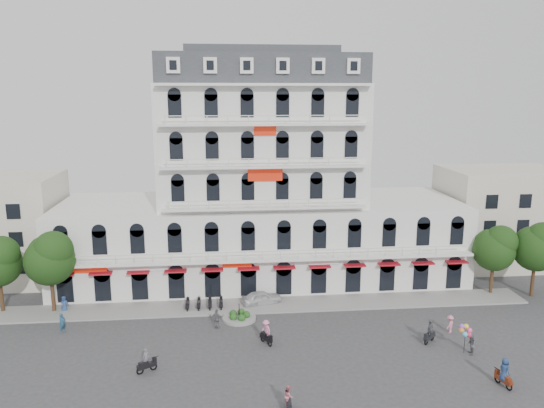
{
  "coord_description": "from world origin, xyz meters",
  "views": [
    {
      "loc": [
        -4.46,
        -40.96,
        21.08
      ],
      "look_at": [
        0.51,
        10.0,
        10.3
      ],
      "focal_mm": 35.0,
      "sensor_mm": 36.0,
      "label": 1
    }
  ],
  "objects_px": {
    "rider_southwest": "(289,399)",
    "rider_east": "(504,372)",
    "parked_car": "(262,298)",
    "balloon_vendor": "(469,340)",
    "rider_west": "(147,362)",
    "rider_northeast": "(430,332)",
    "rider_center": "(266,331)"
  },
  "relations": [
    {
      "from": "rider_southwest",
      "to": "rider_east",
      "type": "distance_m",
      "value": 16.14
    },
    {
      "from": "parked_car",
      "to": "balloon_vendor",
      "type": "height_order",
      "value": "balloon_vendor"
    },
    {
      "from": "rider_west",
      "to": "rider_southwest",
      "type": "relative_size",
      "value": 0.99
    },
    {
      "from": "rider_west",
      "to": "rider_east",
      "type": "bearing_deg",
      "value": -40.19
    },
    {
      "from": "parked_car",
      "to": "rider_west",
      "type": "bearing_deg",
      "value": 126.99
    },
    {
      "from": "rider_west",
      "to": "rider_northeast",
      "type": "height_order",
      "value": "rider_northeast"
    },
    {
      "from": "rider_west",
      "to": "rider_southwest",
      "type": "distance_m",
      "value": 11.94
    },
    {
      "from": "parked_car",
      "to": "balloon_vendor",
      "type": "xyz_separation_m",
      "value": [
        16.06,
        -12.08,
        0.57
      ]
    },
    {
      "from": "rider_southwest",
      "to": "rider_northeast",
      "type": "distance_m",
      "value": 16.04
    },
    {
      "from": "rider_east",
      "to": "rider_center",
      "type": "xyz_separation_m",
      "value": [
        -16.71,
        8.37,
        0.01
      ]
    },
    {
      "from": "rider_west",
      "to": "rider_east",
      "type": "distance_m",
      "value": 26.64
    },
    {
      "from": "rider_west",
      "to": "rider_southwest",
      "type": "height_order",
      "value": "rider_southwest"
    },
    {
      "from": "rider_center",
      "to": "balloon_vendor",
      "type": "relative_size",
      "value": 0.89
    },
    {
      "from": "rider_northeast",
      "to": "rider_center",
      "type": "height_order",
      "value": "rider_center"
    },
    {
      "from": "parked_car",
      "to": "rider_east",
      "type": "xyz_separation_m",
      "value": [
        16.38,
        -17.06,
        0.44
      ]
    },
    {
      "from": "rider_center",
      "to": "rider_east",
      "type": "bearing_deg",
      "value": 34.52
    },
    {
      "from": "rider_west",
      "to": "rider_east",
      "type": "relative_size",
      "value": 0.87
    },
    {
      "from": "rider_west",
      "to": "rider_east",
      "type": "height_order",
      "value": "rider_east"
    },
    {
      "from": "rider_southwest",
      "to": "rider_east",
      "type": "xyz_separation_m",
      "value": [
        16.05,
        1.64,
        0.15
      ]
    },
    {
      "from": "rider_northeast",
      "to": "balloon_vendor",
      "type": "relative_size",
      "value": 0.83
    },
    {
      "from": "balloon_vendor",
      "to": "rider_southwest",
      "type": "bearing_deg",
      "value": -157.19
    },
    {
      "from": "rider_west",
      "to": "rider_center",
      "type": "relative_size",
      "value": 0.9
    },
    {
      "from": "parked_car",
      "to": "rider_northeast",
      "type": "height_order",
      "value": "rider_northeast"
    },
    {
      "from": "rider_west",
      "to": "balloon_vendor",
      "type": "distance_m",
      "value": 25.92
    },
    {
      "from": "rider_southwest",
      "to": "rider_center",
      "type": "distance_m",
      "value": 10.03
    },
    {
      "from": "parked_car",
      "to": "rider_east",
      "type": "distance_m",
      "value": 23.66
    },
    {
      "from": "rider_center",
      "to": "rider_west",
      "type": "bearing_deg",
      "value": -97.23
    },
    {
      "from": "rider_southwest",
      "to": "balloon_vendor",
      "type": "height_order",
      "value": "balloon_vendor"
    },
    {
      "from": "parked_car",
      "to": "rider_center",
      "type": "distance_m",
      "value": 8.71
    },
    {
      "from": "rider_west",
      "to": "rider_center",
      "type": "distance_m",
      "value": 10.26
    },
    {
      "from": "balloon_vendor",
      "to": "parked_car",
      "type": "bearing_deg",
      "value": 143.05
    },
    {
      "from": "parked_car",
      "to": "rider_northeast",
      "type": "distance_m",
      "value": 16.84
    }
  ]
}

